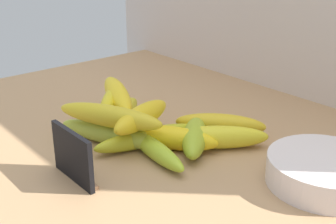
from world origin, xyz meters
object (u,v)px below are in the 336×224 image
(banana_3, at_px, (171,138))
(banana_2, at_px, (108,134))
(banana_6, at_px, (155,150))
(banana_0, at_px, (216,137))
(banana_5, at_px, (220,124))
(banana_11, at_px, (142,117))
(banana_9, at_px, (113,98))
(banana_7, at_px, (195,137))
(banana_8, at_px, (110,116))
(banana_10, at_px, (117,94))
(banana_1, at_px, (120,115))
(fruit_bowl, at_px, (325,171))
(banana_4, at_px, (146,138))
(chalkboard_sign, at_px, (73,158))

(banana_3, bearing_deg, banana_2, -140.60)
(banana_6, bearing_deg, banana_0, 70.30)
(banana_2, relative_size, banana_5, 1.20)
(banana_2, bearing_deg, banana_11, 45.84)
(banana_2, xyz_separation_m, banana_9, (-0.06, 0.05, 0.04))
(banana_7, relative_size, banana_11, 0.98)
(banana_6, xyz_separation_m, banana_7, (0.02, 0.08, 0.01))
(banana_11, bearing_deg, banana_8, -123.79)
(banana_10, bearing_deg, banana_2, -45.81)
(banana_1, height_order, banana_7, banana_7)
(banana_0, height_order, banana_11, banana_11)
(banana_3, bearing_deg, banana_10, -177.37)
(fruit_bowl, distance_m, banana_10, 0.42)
(banana_0, bearing_deg, banana_5, 126.19)
(banana_2, distance_m, banana_5, 0.21)
(banana_0, xyz_separation_m, banana_6, (-0.04, -0.11, -0.00))
(banana_2, xyz_separation_m, banana_4, (0.06, 0.05, -0.00))
(fruit_bowl, height_order, banana_7, same)
(chalkboard_sign, distance_m, banana_4, 0.16)
(chalkboard_sign, xyz_separation_m, banana_3, (0.01, 0.19, -0.02))
(banana_9, height_order, banana_11, same)
(chalkboard_sign, distance_m, banana_8, 0.13)
(fruit_bowl, distance_m, banana_1, 0.41)
(banana_1, bearing_deg, banana_6, -12.95)
(fruit_bowl, distance_m, banana_9, 0.42)
(banana_1, distance_m, banana_7, 0.18)
(banana_6, bearing_deg, banana_4, 160.27)
(chalkboard_sign, bearing_deg, banana_1, 126.64)
(banana_0, distance_m, banana_3, 0.08)
(banana_5, bearing_deg, fruit_bowl, -2.40)
(banana_9, relative_size, banana_10, 0.86)
(banana_6, height_order, banana_7, banana_7)
(banana_7, height_order, banana_10, banana_10)
(banana_4, height_order, banana_11, banana_11)
(banana_6, height_order, banana_9, banana_9)
(banana_3, height_order, banana_11, banana_11)
(banana_11, bearing_deg, banana_0, 43.57)
(fruit_bowl, height_order, banana_6, fruit_bowl)
(fruit_bowl, bearing_deg, banana_10, -164.83)
(banana_3, relative_size, banana_5, 1.00)
(banana_3, height_order, banana_6, banana_3)
(fruit_bowl, relative_size, banana_4, 0.89)
(chalkboard_sign, height_order, banana_5, chalkboard_sign)
(banana_6, relative_size, banana_9, 1.00)
(chalkboard_sign, distance_m, banana_6, 0.14)
(banana_1, bearing_deg, banana_3, 3.46)
(banana_3, xyz_separation_m, banana_5, (0.01, 0.11, -0.00))
(banana_1, relative_size, banana_9, 1.04)
(banana_3, bearing_deg, banana_4, -140.75)
(banana_7, relative_size, banana_8, 0.74)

